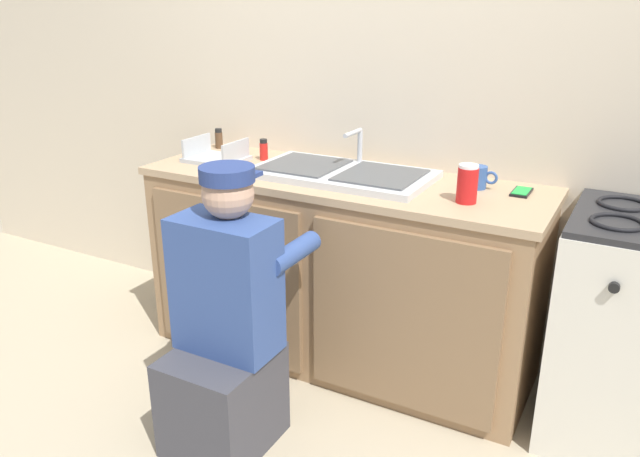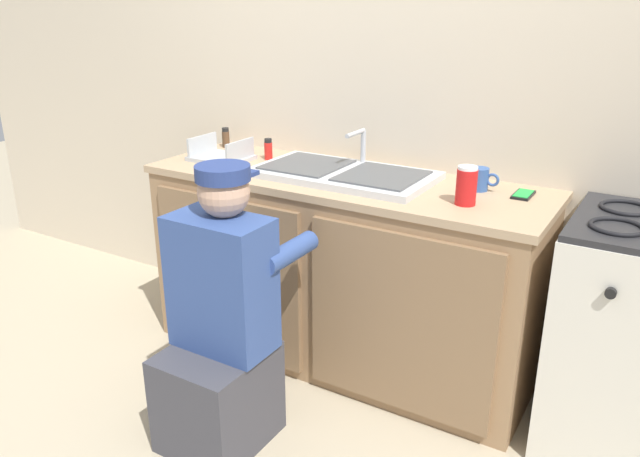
{
  "view_description": "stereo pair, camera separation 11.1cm",
  "coord_description": "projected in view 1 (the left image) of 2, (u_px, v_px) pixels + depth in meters",
  "views": [
    {
      "loc": [
        1.21,
        -2.11,
        1.66
      ],
      "look_at": [
        0.0,
        0.1,
        0.73
      ],
      "focal_mm": 35.0,
      "sensor_mm": 36.0,
      "label": 1
    },
    {
      "loc": [
        1.3,
        -2.06,
        1.66
      ],
      "look_at": [
        0.0,
        0.1,
        0.73
      ],
      "focal_mm": 35.0,
      "sensor_mm": 36.0,
      "label": 2
    }
  ],
  "objects": [
    {
      "name": "coffee_mug",
      "position": [
        478.0,
        177.0,
        2.61
      ],
      "size": [
        0.13,
        0.08,
        0.1
      ],
      "color": "#335699",
      "rests_on": "countertop"
    },
    {
      "name": "plumber_person",
      "position": [
        226.0,
        335.0,
        2.36
      ],
      "size": [
        0.42,
        0.61,
        1.1
      ],
      "color": "#3F3F47",
      "rests_on": "ground_plane"
    },
    {
      "name": "spice_bottle_pepper",
      "position": [
        219.0,
        139.0,
        3.31
      ],
      "size": [
        0.04,
        0.04,
        0.1
      ],
      "color": "#513823",
      "rests_on": "countertop"
    },
    {
      "name": "soda_cup_red",
      "position": [
        467.0,
        184.0,
        2.42
      ],
      "size": [
        0.08,
        0.08,
        0.15
      ],
      "color": "red",
      "rests_on": "countertop"
    },
    {
      "name": "countertop",
      "position": [
        341.0,
        181.0,
        2.8
      ],
      "size": [
        1.85,
        0.62,
        0.03
      ],
      "primitive_type": "cube",
      "color": "tan",
      "rests_on": "counter_cabinet"
    },
    {
      "name": "back_wall",
      "position": [
        375.0,
        90.0,
        2.96
      ],
      "size": [
        6.0,
        0.1,
        2.5
      ],
      "primitive_type": "cube",
      "color": "beige",
      "rests_on": "ground_plane"
    },
    {
      "name": "sink_double_basin",
      "position": [
        342.0,
        173.0,
        2.79
      ],
      "size": [
        0.8,
        0.44,
        0.19
      ],
      "color": "silver",
      "rests_on": "countertop"
    },
    {
      "name": "dish_rack_tray",
      "position": [
        216.0,
        156.0,
        3.06
      ],
      "size": [
        0.28,
        0.22,
        0.11
      ],
      "color": "#B2B7BC",
      "rests_on": "countertop"
    },
    {
      "name": "counter_cabinet",
      "position": [
        339.0,
        274.0,
        2.95
      ],
      "size": [
        1.81,
        0.62,
        0.87
      ],
      "color": "#997551",
      "rests_on": "ground_plane"
    },
    {
      "name": "ground_plane",
      "position": [
        310.0,
        383.0,
        2.86
      ],
      "size": [
        12.0,
        12.0,
        0.0
      ],
      "primitive_type": "plane",
      "color": "tan"
    },
    {
      "name": "spice_bottle_red",
      "position": [
        264.0,
        150.0,
        3.07
      ],
      "size": [
        0.04,
        0.04,
        0.1
      ],
      "color": "red",
      "rests_on": "countertop"
    },
    {
      "name": "stove_range",
      "position": [
        638.0,
        333.0,
        2.37
      ],
      "size": [
        0.59,
        0.62,
        0.93
      ],
      "color": "silver",
      "rests_on": "ground_plane"
    },
    {
      "name": "cell_phone",
      "position": [
        522.0,
        192.0,
        2.55
      ],
      "size": [
        0.07,
        0.14,
        0.01
      ],
      "color": "black",
      "rests_on": "countertop"
    }
  ]
}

